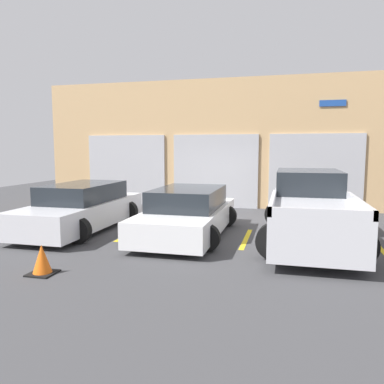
{
  "coord_description": "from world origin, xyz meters",
  "views": [
    {
      "loc": [
        2.49,
        -11.34,
        2.28
      ],
      "look_at": [
        0.0,
        -1.48,
        1.1
      ],
      "focal_mm": 35.0,
      "sensor_mm": 36.0,
      "label": 1
    }
  ],
  "objects_px": {
    "pickup_truck": "(310,209)",
    "traffic_cone": "(42,261)",
    "sedan_side": "(82,208)",
    "sedan_white": "(188,213)"
  },
  "relations": [
    {
      "from": "pickup_truck",
      "to": "traffic_cone",
      "type": "bearing_deg",
      "value": -141.23
    },
    {
      "from": "sedan_white",
      "to": "sedan_side",
      "type": "relative_size",
      "value": 0.96
    },
    {
      "from": "pickup_truck",
      "to": "sedan_side",
      "type": "height_order",
      "value": "pickup_truck"
    },
    {
      "from": "pickup_truck",
      "to": "sedan_side",
      "type": "bearing_deg",
      "value": -177.45
    },
    {
      "from": "pickup_truck",
      "to": "sedan_white",
      "type": "bearing_deg",
      "value": -174.94
    },
    {
      "from": "pickup_truck",
      "to": "sedan_side",
      "type": "relative_size",
      "value": 1.14
    },
    {
      "from": "sedan_white",
      "to": "pickup_truck",
      "type": "bearing_deg",
      "value": 5.06
    },
    {
      "from": "sedan_side",
      "to": "traffic_cone",
      "type": "bearing_deg",
      "value": -70.21
    },
    {
      "from": "sedan_side",
      "to": "traffic_cone",
      "type": "height_order",
      "value": "sedan_side"
    },
    {
      "from": "sedan_white",
      "to": "sedan_side",
      "type": "distance_m",
      "value": 3.09
    }
  ]
}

